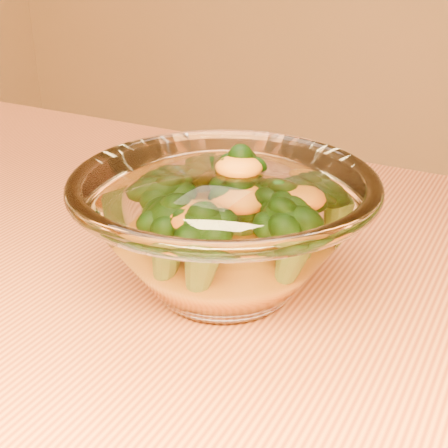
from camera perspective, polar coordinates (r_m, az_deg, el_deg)
name	(u,v)px	position (r m, az deg, el deg)	size (l,w,h in m)	color
table	(81,400)	(0.55, -12.92, -15.40)	(1.20, 0.80, 0.75)	#C6743B
glass_bowl	(224,230)	(0.46, 0.00, -0.55)	(0.22, 0.22, 0.10)	white
cheese_sauce	(224,255)	(0.47, 0.00, -2.84)	(0.11, 0.11, 0.03)	orange
broccoli_heap	(227,211)	(0.46, 0.30, 1.23)	(0.14, 0.15, 0.08)	black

